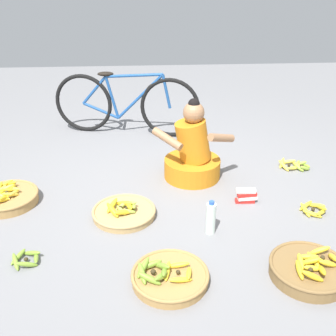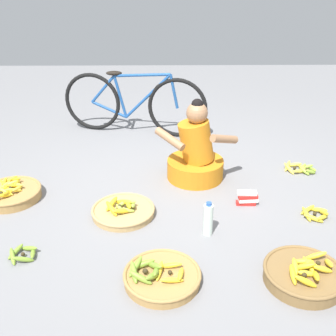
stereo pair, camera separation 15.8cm
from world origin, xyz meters
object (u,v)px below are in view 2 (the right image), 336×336
at_px(loose_bananas_mid_right, 300,168).
at_px(packet_carton_stack, 247,198).
at_px(vendor_woman_front, 196,154).
at_px(banana_basket_back_left, 123,211).
at_px(banana_basket_front_left, 10,193).
at_px(loose_bananas_near_bicycle, 315,214).
at_px(banana_basket_back_center, 161,276).
at_px(bicycle_leaning, 134,104).
at_px(water_bottle, 208,219).
at_px(loose_bananas_near_vendor, 23,254).
at_px(banana_basket_front_center, 304,274).

xyz_separation_m(loose_bananas_mid_right, packet_carton_stack, (-0.63, -0.60, 0.03)).
height_order(vendor_woman_front, banana_basket_back_left, vendor_woman_front).
distance_m(banana_basket_front_left, loose_bananas_mid_right, 2.67).
height_order(vendor_woman_front, loose_bananas_near_bicycle, vendor_woman_front).
bearing_deg(banana_basket_back_center, packet_carton_stack, 52.08).
bearing_deg(banana_basket_front_left, banana_basket_back_center, -38.90).
distance_m(banana_basket_back_center, packet_carton_stack, 1.16).
relative_size(bicycle_leaning, packet_carton_stack, 9.22).
height_order(loose_bananas_mid_right, packet_carton_stack, packet_carton_stack).
bearing_deg(banana_basket_back_left, water_bottle, -22.32).
height_order(loose_bananas_near_vendor, water_bottle, water_bottle).
bearing_deg(bicycle_leaning, loose_bananas_mid_right, -31.63).
bearing_deg(banana_basket_back_left, banana_basket_front_left, 164.90).
distance_m(vendor_woman_front, packet_carton_stack, 0.65).
xyz_separation_m(banana_basket_back_center, loose_bananas_near_vendor, (-0.95, 0.25, -0.02)).
bearing_deg(bicycle_leaning, banana_basket_front_left, -122.72).
bearing_deg(bicycle_leaning, banana_basket_back_left, -89.53).
distance_m(water_bottle, packet_carton_stack, 0.55).
bearing_deg(banana_basket_front_left, bicycle_leaning, 57.28).
bearing_deg(banana_basket_front_left, water_bottle, -18.05).
bearing_deg(packet_carton_stack, loose_bananas_near_bicycle, -20.54).
xyz_separation_m(banana_basket_front_center, banana_basket_back_left, (-1.20, 0.78, -0.02)).
bearing_deg(loose_bananas_near_vendor, bicycle_leaning, 74.64).
bearing_deg(loose_bananas_near_vendor, banana_basket_back_center, -15.05).
relative_size(loose_bananas_near_vendor, loose_bananas_near_bicycle, 0.88).
bearing_deg(vendor_woman_front, banana_basket_front_center, -67.66).
height_order(water_bottle, packet_carton_stack, water_bottle).
bearing_deg(banana_basket_front_left, loose_bananas_near_bicycle, -7.10).
height_order(banana_basket_front_center, loose_bananas_near_bicycle, banana_basket_front_center).
xyz_separation_m(banana_basket_back_center, loose_bananas_near_bicycle, (1.22, 0.72, -0.02)).
distance_m(vendor_woman_front, loose_bananas_near_vendor, 1.71).
bearing_deg(bicycle_leaning, packet_carton_stack, -57.59).
distance_m(bicycle_leaning, water_bottle, 2.15).
distance_m(bicycle_leaning, loose_bananas_near_vendor, 2.39).
bearing_deg(loose_bananas_near_vendor, packet_carton_stack, 21.69).
relative_size(banana_basket_back_left, packet_carton_stack, 2.80).
relative_size(loose_bananas_mid_right, packet_carton_stack, 1.70).
relative_size(banana_basket_back_center, banana_basket_back_left, 0.98).
xyz_separation_m(banana_basket_back_center, loose_bananas_mid_right, (1.34, 1.52, -0.02)).
relative_size(water_bottle, packet_carton_stack, 1.50).
xyz_separation_m(bicycle_leaning, loose_bananas_near_bicycle, (1.54, -1.81, -0.33)).
distance_m(bicycle_leaning, packet_carton_stack, 1.95).
relative_size(bicycle_leaning, loose_bananas_mid_right, 5.41).
relative_size(bicycle_leaning, banana_basket_front_center, 3.31).
height_order(vendor_woman_front, bicycle_leaning, vendor_woman_front).
distance_m(bicycle_leaning, banana_basket_front_left, 1.81).
bearing_deg(banana_basket_back_center, loose_bananas_near_bicycle, 30.71).
bearing_deg(loose_bananas_near_vendor, loose_bananas_mid_right, 28.91).
distance_m(bicycle_leaning, banana_basket_front_center, 2.84).
height_order(banana_basket_front_left, loose_bananas_near_bicycle, banana_basket_front_left).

